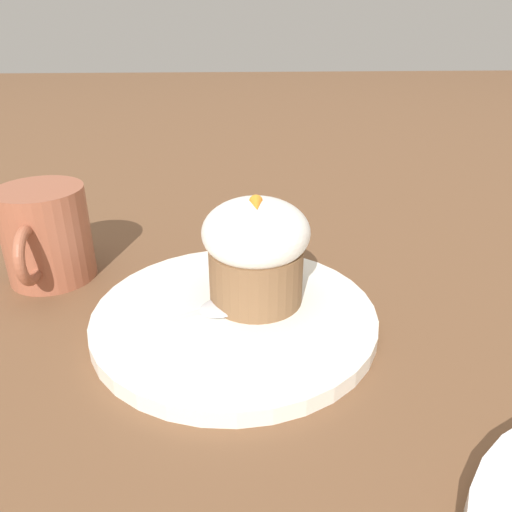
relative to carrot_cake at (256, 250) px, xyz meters
The scene contains 5 objects.
ground_plane 0.07m from the carrot_cake, 47.67° to the right, with size 4.00×4.00×0.00m, color brown.
dessert_plate 0.06m from the carrot_cake, 47.67° to the right, with size 0.25×0.25×0.01m.
carrot_cake is the anchor object (origin of this frame).
spoon 0.07m from the carrot_cake, 62.45° to the right, with size 0.07×0.12×0.01m.
coffee_cup 0.23m from the carrot_cake, 110.80° to the right, with size 0.12×0.09×0.10m.
Camera 1 is at (0.38, -0.00, 0.26)m, focal length 35.00 mm.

